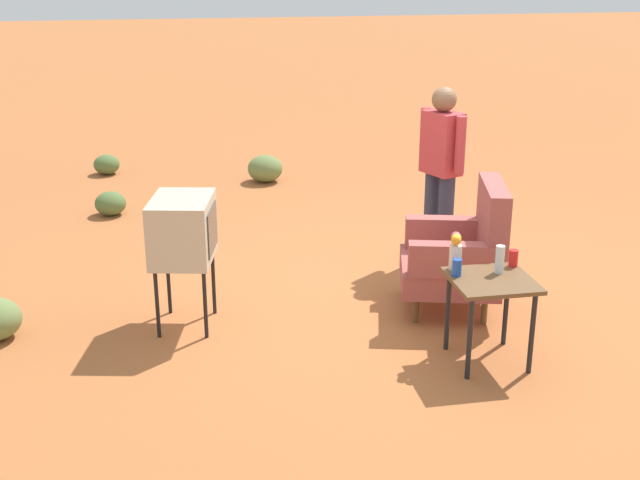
# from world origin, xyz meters

# --- Properties ---
(ground_plane) EXTENTS (60.00, 60.00, 0.00)m
(ground_plane) POSITION_xyz_m (0.00, 0.00, 0.00)
(ground_plane) COLOR #AD6033
(armchair) EXTENTS (0.93, 0.94, 1.06)m
(armchair) POSITION_xyz_m (0.31, 0.14, 0.50)
(armchair) COLOR brown
(armchair) RESTS_ON ground
(side_table) EXTENTS (0.56, 0.56, 0.63)m
(side_table) POSITION_xyz_m (1.19, 0.03, 0.54)
(side_table) COLOR black
(side_table) RESTS_ON ground
(tv_on_stand) EXTENTS (0.68, 0.55, 1.03)m
(tv_on_stand) POSITION_xyz_m (0.20, -2.04, 0.78)
(tv_on_stand) COLOR black
(tv_on_stand) RESTS_ON ground
(person_standing) EXTENTS (0.54, 0.34, 1.64)m
(person_standing) POSITION_xyz_m (-0.75, 0.30, 0.94)
(person_standing) COLOR #2D3347
(person_standing) RESTS_ON ground
(bottle_short_clear) EXTENTS (0.06, 0.06, 0.20)m
(bottle_short_clear) POSITION_xyz_m (1.09, 0.12, 0.73)
(bottle_short_clear) COLOR silver
(bottle_short_clear) RESTS_ON side_table
(soda_can_red) EXTENTS (0.07, 0.07, 0.12)m
(soda_can_red) POSITION_xyz_m (0.99, 0.27, 0.69)
(soda_can_red) COLOR red
(soda_can_red) RESTS_ON side_table
(soda_can_blue) EXTENTS (0.07, 0.07, 0.12)m
(soda_can_blue) POSITION_xyz_m (1.09, -0.19, 0.69)
(soda_can_blue) COLOR blue
(soda_can_blue) RESTS_ON side_table
(flower_vase) EXTENTS (0.14, 0.10, 0.27)m
(flower_vase) POSITION_xyz_m (0.97, -0.16, 0.78)
(flower_vase) COLOR silver
(flower_vase) RESTS_ON side_table
(shrub_mid) EXTENTS (0.44, 0.44, 0.34)m
(shrub_mid) POSITION_xyz_m (-3.86, -0.93, 0.17)
(shrub_mid) COLOR olive
(shrub_mid) RESTS_ON ground
(shrub_far) EXTENTS (0.34, 0.34, 0.26)m
(shrub_far) POSITION_xyz_m (-2.80, -2.77, 0.13)
(shrub_far) COLOR #516B38
(shrub_far) RESTS_ON ground
(shrub_lone) EXTENTS (0.33, 0.33, 0.26)m
(shrub_lone) POSITION_xyz_m (-4.61, -2.91, 0.13)
(shrub_lone) COLOR #516B38
(shrub_lone) RESTS_ON ground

